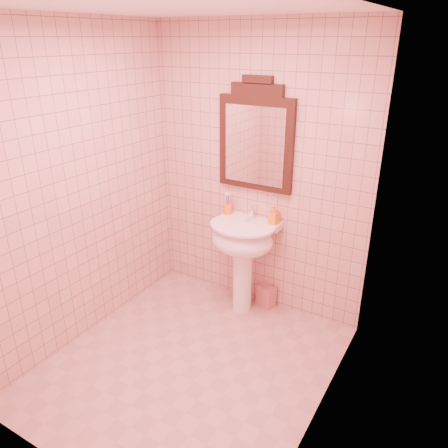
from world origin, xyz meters
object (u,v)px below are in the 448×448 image
Objects in this scene: mirror at (256,139)px; towel at (266,296)px; toothbrush_cup at (228,208)px; pedestal_sink at (243,245)px; soap_dispenser at (274,215)px.

mirror is 1.47m from towel.
mirror reaches higher than toothbrush_cup.
towel is at bearing 44.41° from pedestal_sink.
mirror reaches higher than pedestal_sink.
mirror reaches higher than soap_dispenser.
pedestal_sink is 0.92× the size of mirror.
soap_dispenser is at bearing -13.57° from mirror.
mirror reaches higher than towel.
toothbrush_cup is 1.10× the size of soap_dispenser.
toothbrush_cup is at bearing -166.82° from mirror.
pedestal_sink is 0.38m from toothbrush_cup.
pedestal_sink is at bearing -136.70° from soap_dispenser.
mirror is 0.66m from soap_dispenser.
pedestal_sink reaches higher than towel.
toothbrush_cup is 0.89× the size of towel.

